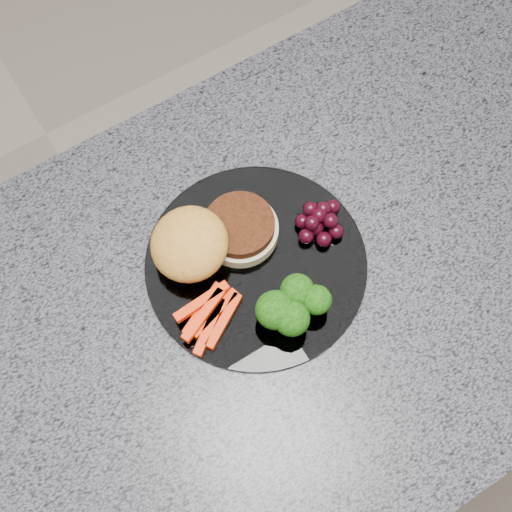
{
  "coord_description": "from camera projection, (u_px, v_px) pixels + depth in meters",
  "views": [
    {
      "loc": [
        -0.09,
        -0.23,
        1.67
      ],
      "look_at": [
        0.08,
        0.04,
        0.93
      ],
      "focal_mm": 50.0,
      "sensor_mm": 36.0,
      "label": 1
    }
  ],
  "objects": [
    {
      "name": "countertop",
      "position": [
        215.0,
        332.0,
        0.82
      ],
      "size": [
        1.2,
        0.6,
        0.04
      ],
      "primitive_type": "cube",
      "color": "#53535E",
      "rests_on": "island_cabinet"
    },
    {
      "name": "carrot_sticks",
      "position": [
        209.0,
        315.0,
        0.8
      ],
      "size": [
        0.08,
        0.07,
        0.02
      ],
      "rotation": [
        0.0,
        0.0,
        0.15
      ],
      "color": "red",
      "rests_on": "plate"
    },
    {
      "name": "grape_bunch",
      "position": [
        320.0,
        221.0,
        0.84
      ],
      "size": [
        0.07,
        0.05,
        0.03
      ],
      "rotation": [
        0.0,
        0.0,
        -0.17
      ],
      "color": "black",
      "rests_on": "plate"
    },
    {
      "name": "island_cabinet",
      "position": [
        229.0,
        410.0,
        1.24
      ],
      "size": [
        1.2,
        0.6,
        0.86
      ],
      "primitive_type": "cube",
      "color": "#51351B",
      "rests_on": "ground"
    },
    {
      "name": "burger",
      "position": [
        208.0,
        240.0,
        0.82
      ],
      "size": [
        0.17,
        0.11,
        0.05
      ],
      "rotation": [
        0.0,
        0.0,
        0.23
      ],
      "color": "#CABC8E",
      "rests_on": "plate"
    },
    {
      "name": "broccoli",
      "position": [
        291.0,
        306.0,
        0.78
      ],
      "size": [
        0.08,
        0.06,
        0.05
      ],
      "rotation": [
        0.0,
        0.0,
        -0.0
      ],
      "color": "#578A32",
      "rests_on": "plate"
    },
    {
      "name": "room",
      "position": [
        170.0,
        78.0,
        0.39
      ],
      "size": [
        4.02,
        4.02,
        2.7
      ],
      "color": "#A39B88",
      "rests_on": "ground"
    },
    {
      "name": "plate",
      "position": [
        256.0,
        264.0,
        0.83
      ],
      "size": [
        0.26,
        0.26,
        0.01
      ],
      "primitive_type": "cylinder",
      "color": "white",
      "rests_on": "countertop"
    }
  ]
}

